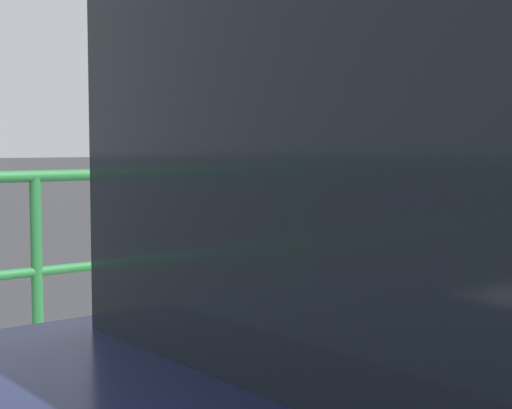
{
  "coord_description": "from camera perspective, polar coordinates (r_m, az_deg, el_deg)",
  "views": [
    {
      "loc": [
        -1.61,
        -1.79,
        1.41
      ],
      "look_at": [
        0.26,
        0.57,
        1.18
      ],
      "focal_mm": 55.02,
      "sensor_mm": 36.0,
      "label": 1
    }
  ],
  "objects": [
    {
      "name": "parking_meter",
      "position": [
        2.72,
        -6.55,
        -0.16
      ],
      "size": [
        0.16,
        0.17,
        1.48
      ],
      "rotation": [
        0.0,
        0.0,
        3.18
      ],
      "color": "slate",
      "rests_on": "sidewalk_curb"
    },
    {
      "name": "pedestrian_at_meter",
      "position": [
        3.1,
        4.08,
        -1.75
      ],
      "size": [
        0.61,
        0.56,
        1.65
      ],
      "rotation": [
        0.0,
        0.0,
        3.18
      ],
      "color": "slate",
      "rests_on": "sidewalk_curb"
    },
    {
      "name": "background_railing",
      "position": [
        4.22,
        -15.7,
        -2.05
      ],
      "size": [
        24.06,
        0.06,
        1.14
      ],
      "color": "#1E602D",
      "rests_on": "sidewalk_curb"
    }
  ]
}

